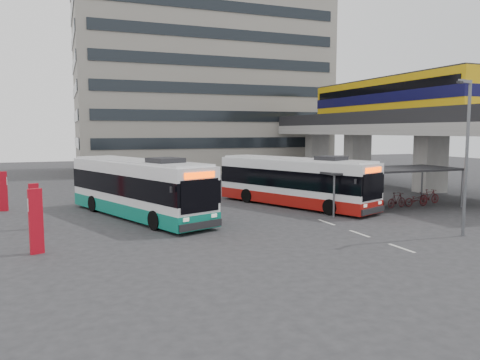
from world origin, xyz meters
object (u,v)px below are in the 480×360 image
object	(u,v)px
bus_main	(294,182)
lamp_post	(466,149)
pedestrian	(198,203)
bus_teal	(138,189)

from	to	relation	value
bus_main	lamp_post	distance (m)	11.59
pedestrian	lamp_post	bearing A→B (deg)	-110.56
bus_teal	pedestrian	bearing A→B (deg)	-47.84
bus_teal	pedestrian	distance (m)	3.61
bus_main	pedestrian	distance (m)	7.39
bus_teal	bus_main	bearing A→B (deg)	-18.89
bus_main	pedestrian	xyz separation A→B (m)	(-7.11, -1.92, -0.70)
bus_teal	pedestrian	world-z (taller)	bus_teal
bus_teal	lamp_post	world-z (taller)	lamp_post
bus_main	pedestrian	size ratio (longest dim) A/B	6.55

